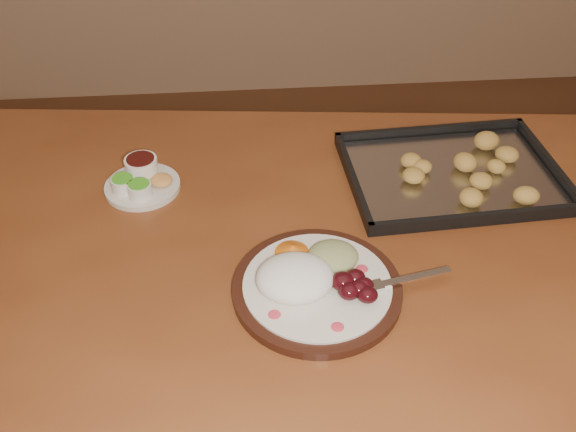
{
  "coord_description": "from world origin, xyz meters",
  "views": [
    {
      "loc": [
        -0.07,
        -0.72,
        1.5
      ],
      "look_at": [
        0.0,
        0.14,
        0.77
      ],
      "focal_mm": 40.0,
      "sensor_mm": 36.0,
      "label": 1
    }
  ],
  "objects": [
    {
      "name": "dinner_plate",
      "position": [
        0.03,
        -0.02,
        0.77
      ],
      "size": [
        0.35,
        0.27,
        0.06
      ],
      "rotation": [
        0.0,
        0.0,
        -0.18
      ],
      "color": "black",
      "rests_on": "dining_table"
    },
    {
      "name": "condiment_saucer",
      "position": [
        -0.27,
        0.27,
        0.77
      ],
      "size": [
        0.14,
        0.14,
        0.05
      ],
      "rotation": [
        0.0,
        0.0,
        -0.23
      ],
      "color": "beige",
      "rests_on": "dining_table"
    },
    {
      "name": "baking_tray",
      "position": [
        0.33,
        0.26,
        0.76
      ],
      "size": [
        0.42,
        0.32,
        0.04
      ],
      "rotation": [
        0.0,
        0.0,
        0.06
      ],
      "color": "black",
      "rests_on": "dining_table"
    },
    {
      "name": "dining_table",
      "position": [
        -0.0,
        0.08,
        0.65
      ],
      "size": [
        1.58,
        1.05,
        0.75
      ],
      "rotation": [
        0.0,
        0.0,
        -0.1
      ],
      "color": "brown",
      "rests_on": "ground"
    }
  ]
}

